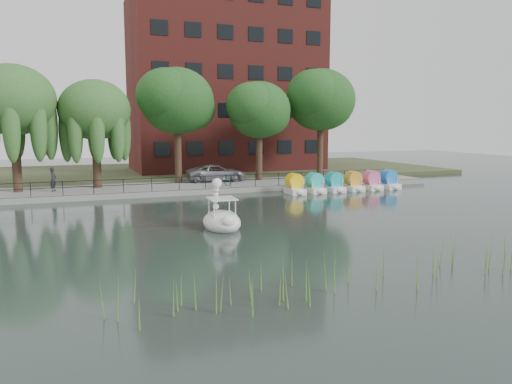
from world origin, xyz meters
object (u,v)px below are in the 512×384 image
pedestrian (53,178)px  swan_boat (221,218)px  bicycle (221,180)px  minivan (217,172)px

pedestrian → swan_boat: 17.02m
bicycle → pedestrian: (-12.22, 1.43, 0.49)m
pedestrian → swan_boat: swan_boat is taller
minivan → pedestrian: (-12.85, -1.95, 0.18)m
minivan → bicycle: 3.44m
minivan → pedestrian: size_ratio=2.94×
minivan → pedestrian: pedestrian is taller
minivan → swan_boat: swan_boat is taller
swan_boat → bicycle: bearing=76.1°
minivan → bicycle: minivan is taller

